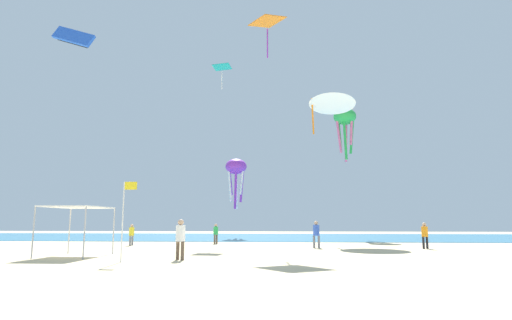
{
  "coord_description": "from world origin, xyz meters",
  "views": [
    {
      "loc": [
        2.04,
        -19.53,
        1.74
      ],
      "look_at": [
        -0.22,
        9.43,
        6.1
      ],
      "focal_mm": 28.9,
      "sensor_mm": 36.0,
      "label": 1
    }
  ],
  "objects": [
    {
      "name": "ground",
      "position": [
        0.0,
        0.0,
        -0.05
      ],
      "size": [
        110.0,
        110.0,
        0.1
      ],
      "primitive_type": "cube",
      "color": "beige"
    },
    {
      "name": "ocean_strip",
      "position": [
        0.0,
        28.67,
        0.01
      ],
      "size": [
        110.0,
        24.67,
        0.03
      ],
      "primitive_type": "cube",
      "color": "teal",
      "rests_on": "ground"
    },
    {
      "name": "canopy_tent",
      "position": [
        -8.83,
        1.12,
        2.38
      ],
      "size": [
        2.6,
        3.35,
        2.52
      ],
      "color": "#B2B2B7",
      "rests_on": "ground"
    },
    {
      "name": "person_near_tent",
      "position": [
        -3.73,
        13.35,
        0.93
      ],
      "size": [
        0.38,
        0.39,
        1.58
      ],
      "rotation": [
        0.0,
        0.0,
        4.26
      ],
      "color": "brown",
      "rests_on": "ground"
    },
    {
      "name": "person_leftmost",
      "position": [
        3.9,
        8.74,
        1.05
      ],
      "size": [
        0.47,
        0.42,
        1.79
      ],
      "rotation": [
        0.0,
        0.0,
        3.0
      ],
      "color": "slate",
      "rests_on": "ground"
    },
    {
      "name": "person_central",
      "position": [
        10.88,
        8.41,
        0.99
      ],
      "size": [
        0.42,
        0.4,
        1.69
      ],
      "rotation": [
        0.0,
        0.0,
        3.6
      ],
      "color": "black",
      "rests_on": "ground"
    },
    {
      "name": "person_rightmost",
      "position": [
        -9.55,
        10.57,
        0.92
      ],
      "size": [
        0.37,
        0.41,
        1.57
      ],
      "rotation": [
        0.0,
        0.0,
        1.31
      ],
      "color": "slate",
      "rests_on": "ground"
    },
    {
      "name": "person_far_shore",
      "position": [
        -2.94,
        -0.55,
        1.08
      ],
      "size": [
        0.44,
        0.44,
        1.85
      ],
      "rotation": [
        0.0,
        0.0,
        5.69
      ],
      "color": "brown",
      "rests_on": "ground"
    },
    {
      "name": "banner_flag",
      "position": [
        -5.15,
        -1.79,
        2.12
      ],
      "size": [
        0.61,
        0.06,
        3.5
      ],
      "color": "silver",
      "rests_on": "ground"
    },
    {
      "name": "kite_octopus_purple",
      "position": [
        -3.6,
        24.84,
        7.43
      ],
      "size": [
        3.12,
        3.12,
        5.49
      ],
      "rotation": [
        0.0,
        0.0,
        2.67
      ],
      "color": "purple"
    },
    {
      "name": "kite_diamond_teal",
      "position": [
        -3.82,
        15.87,
        15.56
      ],
      "size": [
        1.66,
        1.66,
        2.16
      ],
      "rotation": [
        0.0,
        0.0,
        1.49
      ],
      "color": "teal"
    },
    {
      "name": "kite_delta_white",
      "position": [
        6.03,
        16.23,
        12.4
      ],
      "size": [
        4.93,
        4.97,
        3.71
      ],
      "rotation": [
        0.0,
        0.0,
        6.06
      ],
      "color": "white"
    },
    {
      "name": "kite_parafoil_blue",
      "position": [
        -13.95,
        8.57,
        15.51
      ],
      "size": [
        3.63,
        1.16,
        2.21
      ],
      "rotation": [
        0.0,
        0.0,
        6.08
      ],
      "color": "blue"
    },
    {
      "name": "kite_octopus_green",
      "position": [
        8.29,
        24.59,
        12.74
      ],
      "size": [
        3.42,
        3.42,
        5.73
      ],
      "rotation": [
        0.0,
        0.0,
        2.42
      ],
      "color": "green"
    },
    {
      "name": "kite_diamond_orange",
      "position": [
        0.56,
        10.94,
        17.24
      ],
      "size": [
        3.14,
        3.15,
        3.3
      ],
      "rotation": [
        0.0,
        0.0,
        5.43
      ],
      "color": "orange"
    }
  ]
}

